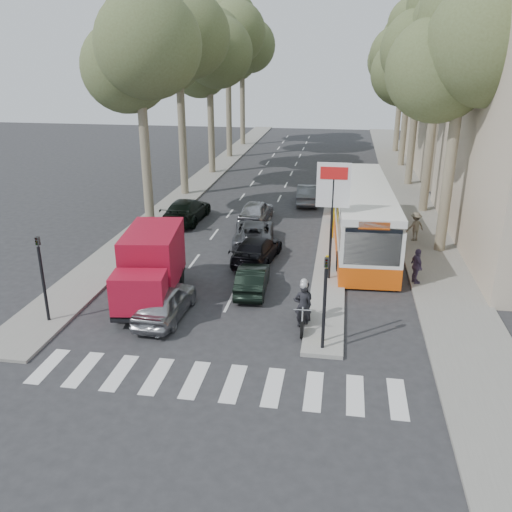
# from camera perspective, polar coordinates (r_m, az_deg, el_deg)

# --- Properties ---
(ground) EXTENTS (120.00, 120.00, 0.00)m
(ground) POSITION_cam_1_polar(r_m,az_deg,el_deg) (21.54, -1.57, -7.29)
(ground) COLOR #28282B
(ground) RESTS_ON ground
(sidewalk_right) EXTENTS (3.20, 70.00, 0.12)m
(sidewalk_right) POSITION_cam_1_polar(r_m,az_deg,el_deg) (45.11, 15.42, 7.02)
(sidewalk_right) COLOR gray
(sidewalk_right) RESTS_ON ground
(median_left) EXTENTS (2.40, 64.00, 0.12)m
(median_left) POSITION_cam_1_polar(r_m,az_deg,el_deg) (49.15, -4.73, 8.76)
(median_left) COLOR gray
(median_left) RESTS_ON ground
(traffic_island) EXTENTS (1.50, 26.00, 0.16)m
(traffic_island) POSITION_cam_1_polar(r_m,az_deg,el_deg) (31.34, 8.05, 1.78)
(traffic_island) COLOR gray
(traffic_island) RESTS_ON ground
(building_far) EXTENTS (11.00, 20.00, 16.00)m
(building_far) POSITION_cam_1_polar(r_m,az_deg,el_deg) (54.06, 22.93, 16.86)
(building_far) COLOR #B7A88E
(building_far) RESTS_ON ground
(billboard) EXTENTS (1.50, 12.10, 5.60)m
(billboard) POSITION_cam_1_polar(r_m,az_deg,el_deg) (24.54, 8.05, 5.35)
(billboard) COLOR yellow
(billboard) RESTS_ON ground
(traffic_light_island) EXTENTS (0.16, 0.41, 3.60)m
(traffic_light_island) POSITION_cam_1_polar(r_m,az_deg,el_deg) (18.80, 7.30, -3.38)
(traffic_light_island) COLOR black
(traffic_light_island) RESTS_ON ground
(traffic_light_left) EXTENTS (0.16, 0.41, 3.60)m
(traffic_light_left) POSITION_cam_1_polar(r_m,az_deg,el_deg) (22.29, -21.72, -0.83)
(traffic_light_left) COLOR black
(traffic_light_left) RESTS_ON ground
(tree_l_a) EXTENTS (7.40, 7.20, 14.10)m
(tree_l_a) POSITION_cam_1_polar(r_m,az_deg,el_deg) (32.89, -12.04, 20.71)
(tree_l_a) COLOR #6B604C
(tree_l_a) RESTS_ON ground
(tree_l_b) EXTENTS (7.40, 7.20, 14.88)m
(tree_l_b) POSITION_cam_1_polar(r_m,az_deg,el_deg) (40.52, -8.00, 21.82)
(tree_l_b) COLOR #6B604C
(tree_l_b) RESTS_ON ground
(tree_l_c) EXTENTS (7.40, 7.20, 13.71)m
(tree_l_c) POSITION_cam_1_polar(r_m,az_deg,el_deg) (48.18, -4.78, 20.48)
(tree_l_c) COLOR #6B604C
(tree_l_c) RESTS_ON ground
(tree_l_d) EXTENTS (7.40, 7.20, 15.66)m
(tree_l_d) POSITION_cam_1_polar(r_m,az_deg,el_deg) (56.03, -2.85, 22.29)
(tree_l_d) COLOR #6B604C
(tree_l_d) RESTS_ON ground
(tree_l_e) EXTENTS (7.40, 7.20, 14.49)m
(tree_l_e) POSITION_cam_1_polar(r_m,az_deg,el_deg) (63.88, -1.34, 21.16)
(tree_l_e) COLOR #6B604C
(tree_l_e) RESTS_ON ground
(tree_r_a) EXTENTS (7.40, 7.20, 14.10)m
(tree_r_a) POSITION_cam_1_polar(r_m,az_deg,el_deg) (29.33, 21.35, 19.90)
(tree_r_a) COLOR #6B604C
(tree_r_a) RESTS_ON ground
(tree_r_b) EXTENTS (7.40, 7.20, 15.27)m
(tree_r_b) POSITION_cam_1_polar(r_m,az_deg,el_deg) (37.26, 19.25, 21.61)
(tree_r_b) COLOR #6B604C
(tree_r_b) RESTS_ON ground
(tree_r_c) EXTENTS (7.40, 7.20, 13.32)m
(tree_r_c) POSITION_cam_1_polar(r_m,az_deg,el_deg) (45.14, 17.06, 19.26)
(tree_r_c) COLOR #6B604C
(tree_r_c) RESTS_ON ground
(tree_r_d) EXTENTS (7.40, 7.20, 14.88)m
(tree_r_d) POSITION_cam_1_polar(r_m,az_deg,el_deg) (53.11, 16.25, 20.91)
(tree_r_d) COLOR #6B604C
(tree_r_d) RESTS_ON ground
(tree_r_e) EXTENTS (7.40, 7.20, 14.10)m
(tree_r_e) POSITION_cam_1_polar(r_m,az_deg,el_deg) (61.07, 15.44, 20.19)
(tree_r_e) COLOR #6B604C
(tree_r_e) RESTS_ON ground
(silver_hatchback) EXTENTS (1.80, 4.13, 1.39)m
(silver_hatchback) POSITION_cam_1_polar(r_m,az_deg,el_deg) (22.12, -9.56, -4.80)
(silver_hatchback) COLOR #A4A6AC
(silver_hatchback) RESTS_ON ground
(dark_hatchback) EXTENTS (1.46, 3.70, 1.20)m
(dark_hatchback) POSITION_cam_1_polar(r_m,az_deg,el_deg) (24.21, -0.38, -2.44)
(dark_hatchback) COLOR black
(dark_hatchback) RESTS_ON ground
(queue_car_a) EXTENTS (2.74, 4.96, 1.31)m
(queue_car_a) POSITION_cam_1_polar(r_m,az_deg,el_deg) (30.30, -0.22, 2.48)
(queue_car_a) COLOR #4A4C52
(queue_car_a) RESTS_ON ground
(queue_car_b) EXTENTS (2.36, 4.71, 1.31)m
(queue_car_b) POSITION_cam_1_polar(r_m,az_deg,el_deg) (27.68, 0.09, 0.70)
(queue_car_b) COLOR black
(queue_car_b) RESTS_ON ground
(queue_car_c) EXTENTS (1.96, 4.26, 1.41)m
(queue_car_c) POSITION_cam_1_polar(r_m,az_deg,el_deg) (34.32, -0.01, 4.75)
(queue_car_c) COLOR #9FA1A7
(queue_car_c) RESTS_ON ground
(queue_car_d) EXTENTS (1.62, 4.22, 1.37)m
(queue_car_d) POSITION_cam_1_polar(r_m,az_deg,el_deg) (38.87, 5.47, 6.52)
(queue_car_d) COLOR #505358
(queue_car_d) RESTS_ON ground
(queue_car_e) EXTENTS (2.23, 5.12, 1.46)m
(queue_car_e) POSITION_cam_1_polar(r_m,az_deg,el_deg) (34.69, -7.31, 4.80)
(queue_car_e) COLOR black
(queue_car_e) RESTS_ON ground
(red_truck) EXTENTS (2.84, 5.84, 2.99)m
(red_truck) POSITION_cam_1_polar(r_m,az_deg,el_deg) (23.49, -10.99, -0.99)
(red_truck) COLOR black
(red_truck) RESTS_ON ground
(city_bus) EXTENTS (3.38, 12.97, 3.39)m
(city_bus) POSITION_cam_1_polar(r_m,az_deg,el_deg) (30.31, 11.11, 4.33)
(city_bus) COLOR #E0500C
(city_bus) RESTS_ON ground
(motorcycle) EXTENTS (0.84, 2.30, 1.95)m
(motorcycle) POSITION_cam_1_polar(r_m,az_deg,el_deg) (21.25, 4.99, -5.10)
(motorcycle) COLOR black
(motorcycle) RESTS_ON ground
(pedestrian_near) EXTENTS (0.76, 1.07, 1.66)m
(pedestrian_near) POSITION_cam_1_polar(r_m,az_deg,el_deg) (25.78, 16.56, -1.03)
(pedestrian_near) COLOR #44344F
(pedestrian_near) RESTS_ON sidewalk_right
(pedestrian_far) EXTENTS (1.16, 0.91, 1.65)m
(pedestrian_far) POSITION_cam_1_polar(r_m,az_deg,el_deg) (31.73, 16.43, 3.01)
(pedestrian_far) COLOR #6A614F
(pedestrian_far) RESTS_ON sidewalk_right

